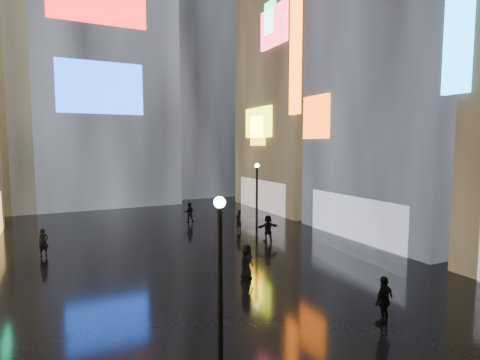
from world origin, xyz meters
TOP-DOWN VIEW (x-y plane):
  - ground at (0.00, 20.00)m, footprint 140.00×140.00m
  - building_right_mid at (15.98, 17.01)m, footprint 10.28×13.70m
  - building_right_far at (15.98, 30.00)m, footprint 10.28×12.00m
  - tower_main at (-3.00, 43.97)m, footprint 16.00×14.20m
  - tower_flank_right at (9.00, 46.00)m, footprint 12.00×12.00m
  - lamp_near at (-3.29, 6.38)m, footprint 0.30×0.30m
  - lamp_far at (5.47, 20.60)m, footprint 0.30×0.30m
  - pedestrian_3 at (3.46, 7.19)m, footprint 1.12×0.68m
  - pedestrian_4 at (1.07, 13.50)m, footprint 0.99×0.85m
  - pedestrian_5 at (5.60, 19.24)m, footprint 1.66×0.58m
  - pedestrian_6 at (-7.93, 22.00)m, footprint 0.70×0.62m
  - pedestrian_7 at (2.74, 27.48)m, footprint 0.96×0.84m
  - umbrella_2 at (1.07, 13.50)m, footprint 1.39×1.39m
  - pedestrian_8 at (5.15, 22.90)m, footprint 0.69×0.60m

SIDE VIEW (x-z plane):
  - ground at x=0.00m, z-range 0.00..0.00m
  - pedestrian_8 at x=5.15m, z-range 0.00..1.58m
  - pedestrian_6 at x=-7.93m, z-range 0.00..1.61m
  - pedestrian_7 at x=2.74m, z-range 0.00..1.65m
  - pedestrian_4 at x=1.07m, z-range 0.00..1.71m
  - pedestrian_5 at x=5.60m, z-range 0.00..1.77m
  - pedestrian_3 at x=3.46m, z-range 0.00..1.79m
  - umbrella_2 at x=1.07m, z-range 1.71..2.61m
  - lamp_near at x=-3.29m, z-range 0.34..5.54m
  - lamp_far at x=5.47m, z-range 0.34..5.54m
  - building_right_far at x=15.98m, z-range -0.02..27.98m
  - building_right_mid at x=15.98m, z-range -0.01..29.99m
  - tower_flank_right at x=9.00m, z-range 0.00..34.00m
  - tower_main at x=-3.00m, z-range 0.01..42.01m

